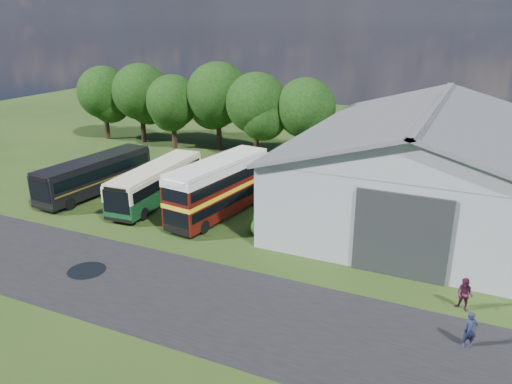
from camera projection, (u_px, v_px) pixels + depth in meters
The scene contains 17 objects.
ground at pixel (140, 255), 31.03m from camera, with size 120.00×120.00×0.00m, color #1C3611.
asphalt_road at pixel (150, 287), 27.27m from camera, with size 60.00×8.00×0.02m, color black.
puddle at pixel (87, 271), 29.05m from camera, with size 2.20×2.20×0.01m, color black.
storage_shed at pixel (430, 156), 37.37m from camera, with size 18.80×24.80×8.15m.
tree_far_left at pixel (104, 92), 58.86m from camera, with size 6.12×6.12×8.64m.
tree_left_a at pixel (141, 92), 57.20m from camera, with size 6.46×6.46×9.12m.
tree_left_b at pixel (172, 101), 54.56m from camera, with size 5.78×5.78×8.16m.
tree_mid at pixel (218, 94), 53.38m from camera, with size 6.80×6.80×9.60m.
tree_right_a at pixel (256, 103), 50.70m from camera, with size 6.26×6.26×8.83m.
tree_right_b at pixel (305, 108), 49.48m from camera, with size 5.98×5.98×8.45m.
shrub_front at pixel (261, 234), 33.94m from camera, with size 1.70×1.70×1.70m, color #194714.
shrub_mid at pixel (273, 224), 35.65m from camera, with size 1.60×1.60×1.60m, color #194714.
bus_green_single at pixel (157, 183), 39.50m from camera, with size 3.19×10.82×2.94m.
bus_maroon_double at pixel (219, 188), 36.58m from camera, with size 3.72×10.05×4.22m.
bus_dark_single at pixel (95, 175), 41.43m from camera, with size 3.37×11.06×3.00m.
visitor_a at pixel (470, 330), 22.06m from camera, with size 0.64×0.42×1.74m, color #1A203B.
visitor_b at pixel (464, 295), 24.87m from camera, with size 0.85×0.66×1.75m, color #3C1329.
Camera 1 is at (18.35, -22.33, 13.97)m, focal length 35.00 mm.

